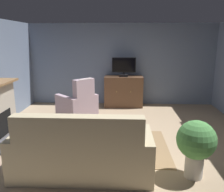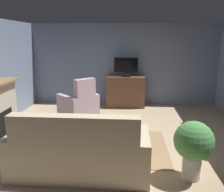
{
  "view_description": "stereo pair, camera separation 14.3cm",
  "coord_description": "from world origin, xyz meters",
  "px_view_note": "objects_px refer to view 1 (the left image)",
  "views": [
    {
      "loc": [
        0.04,
        -4.56,
        2.07
      ],
      "look_at": [
        -0.19,
        0.41,
        0.86
      ],
      "focal_mm": 37.66,
      "sensor_mm": 36.0,
      "label": 1
    },
    {
      "loc": [
        0.18,
        -4.55,
        2.07
      ],
      "look_at": [
        -0.19,
        0.41,
        0.86
      ],
      "focal_mm": 37.66,
      "sensor_mm": 36.0,
      "label": 2
    }
  ],
  "objects_px": {
    "sofa_floral": "(82,154)",
    "armchair_in_far_corner": "(78,106)",
    "coffee_table": "(98,123)",
    "tv_cabinet": "(124,92)",
    "tv_remote": "(90,121)",
    "potted_plant_leafy_by_curtain": "(196,143)",
    "television": "(124,67)",
    "cat": "(54,131)"
  },
  "relations": [
    {
      "from": "sofa_floral",
      "to": "armchair_in_far_corner",
      "type": "xyz_separation_m",
      "value": [
        -0.56,
        2.68,
        -0.0
      ]
    },
    {
      "from": "coffee_table",
      "to": "tv_cabinet",
      "type": "bearing_deg",
      "value": 78.06
    },
    {
      "from": "tv_remote",
      "to": "potted_plant_leafy_by_curtain",
      "type": "bearing_deg",
      "value": -30.39
    },
    {
      "from": "television",
      "to": "armchair_in_far_corner",
      "type": "bearing_deg",
      "value": -135.26
    },
    {
      "from": "tv_cabinet",
      "to": "sofa_floral",
      "type": "distance_m",
      "value": 3.99
    },
    {
      "from": "television",
      "to": "armchair_in_far_corner",
      "type": "xyz_separation_m",
      "value": [
        -1.21,
        -1.2,
        -0.91
      ]
    },
    {
      "from": "tv_remote",
      "to": "armchair_in_far_corner",
      "type": "bearing_deg",
      "value": 115.39
    },
    {
      "from": "sofa_floral",
      "to": "potted_plant_leafy_by_curtain",
      "type": "distance_m",
      "value": 1.73
    },
    {
      "from": "sofa_floral",
      "to": "armchair_in_far_corner",
      "type": "distance_m",
      "value": 2.74
    },
    {
      "from": "tv_remote",
      "to": "cat",
      "type": "distance_m",
      "value": 0.95
    },
    {
      "from": "television",
      "to": "potted_plant_leafy_by_curtain",
      "type": "height_order",
      "value": "television"
    },
    {
      "from": "potted_plant_leafy_by_curtain",
      "to": "tv_cabinet",
      "type": "bearing_deg",
      "value": 105.35
    },
    {
      "from": "coffee_table",
      "to": "tv_remote",
      "type": "xyz_separation_m",
      "value": [
        -0.14,
        -0.06,
        0.06
      ]
    },
    {
      "from": "sofa_floral",
      "to": "cat",
      "type": "xyz_separation_m",
      "value": [
        -0.9,
        1.54,
        -0.26
      ]
    },
    {
      "from": "armchair_in_far_corner",
      "to": "cat",
      "type": "bearing_deg",
      "value": -106.18
    },
    {
      "from": "coffee_table",
      "to": "sofa_floral",
      "type": "distance_m",
      "value": 1.35
    },
    {
      "from": "tv_cabinet",
      "to": "armchair_in_far_corner",
      "type": "bearing_deg",
      "value": -134.02
    },
    {
      "from": "sofa_floral",
      "to": "cat",
      "type": "bearing_deg",
      "value": 120.13
    },
    {
      "from": "tv_cabinet",
      "to": "television",
      "type": "bearing_deg",
      "value": -90.0
    },
    {
      "from": "television",
      "to": "potted_plant_leafy_by_curtain",
      "type": "bearing_deg",
      "value": -74.44
    },
    {
      "from": "television",
      "to": "sofa_floral",
      "type": "relative_size",
      "value": 0.34
    },
    {
      "from": "coffee_table",
      "to": "armchair_in_far_corner",
      "type": "xyz_separation_m",
      "value": [
        -0.66,
        1.34,
        -0.01
      ]
    },
    {
      "from": "armchair_in_far_corner",
      "to": "potted_plant_leafy_by_curtain",
      "type": "bearing_deg",
      "value": -49.29
    },
    {
      "from": "tv_remote",
      "to": "sofa_floral",
      "type": "xyz_separation_m",
      "value": [
        0.04,
        -1.28,
        -0.07
      ]
    },
    {
      "from": "television",
      "to": "cat",
      "type": "bearing_deg",
      "value": -123.37
    },
    {
      "from": "coffee_table",
      "to": "armchair_in_far_corner",
      "type": "relative_size",
      "value": 0.85
    },
    {
      "from": "tv_remote",
      "to": "cat",
      "type": "bearing_deg",
      "value": 168.09
    },
    {
      "from": "coffee_table",
      "to": "tv_remote",
      "type": "distance_m",
      "value": 0.17
    },
    {
      "from": "tv_cabinet",
      "to": "potted_plant_leafy_by_curtain",
      "type": "xyz_separation_m",
      "value": [
        1.07,
        -3.91,
        0.11
      ]
    },
    {
      "from": "coffee_table",
      "to": "cat",
      "type": "distance_m",
      "value": 1.05
    },
    {
      "from": "tv_cabinet",
      "to": "cat",
      "type": "relative_size",
      "value": 2.05
    },
    {
      "from": "tv_cabinet",
      "to": "tv_remote",
      "type": "xyz_separation_m",
      "value": [
        -0.69,
        -2.65,
        -0.03
      ]
    },
    {
      "from": "coffee_table",
      "to": "armchair_in_far_corner",
      "type": "distance_m",
      "value": 1.49
    },
    {
      "from": "tv_cabinet",
      "to": "cat",
      "type": "xyz_separation_m",
      "value": [
        -1.54,
        -2.39,
        -0.36
      ]
    },
    {
      "from": "coffee_table",
      "to": "potted_plant_leafy_by_curtain",
      "type": "height_order",
      "value": "potted_plant_leafy_by_curtain"
    },
    {
      "from": "television",
      "to": "tv_cabinet",
      "type": "bearing_deg",
      "value": 90.0
    },
    {
      "from": "tv_cabinet",
      "to": "armchair_in_far_corner",
      "type": "distance_m",
      "value": 1.75
    },
    {
      "from": "tv_remote",
      "to": "armchair_in_far_corner",
      "type": "distance_m",
      "value": 1.5
    },
    {
      "from": "armchair_in_far_corner",
      "to": "cat",
      "type": "distance_m",
      "value": 1.21
    },
    {
      "from": "tv_cabinet",
      "to": "cat",
      "type": "bearing_deg",
      "value": -122.79
    },
    {
      "from": "potted_plant_leafy_by_curtain",
      "to": "cat",
      "type": "height_order",
      "value": "potted_plant_leafy_by_curtain"
    },
    {
      "from": "television",
      "to": "coffee_table",
      "type": "distance_m",
      "value": 2.75
    }
  ]
}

